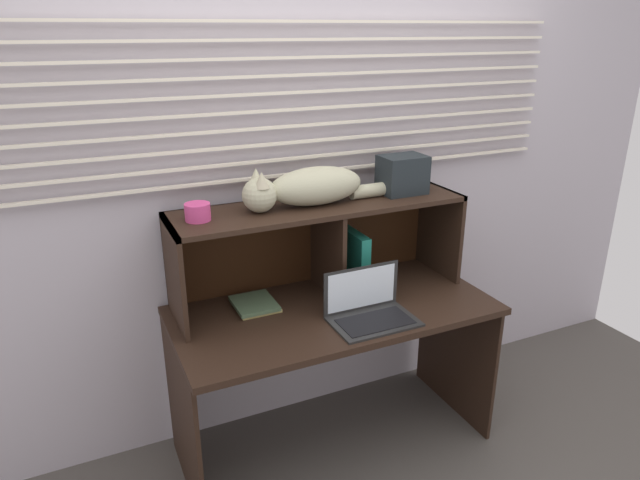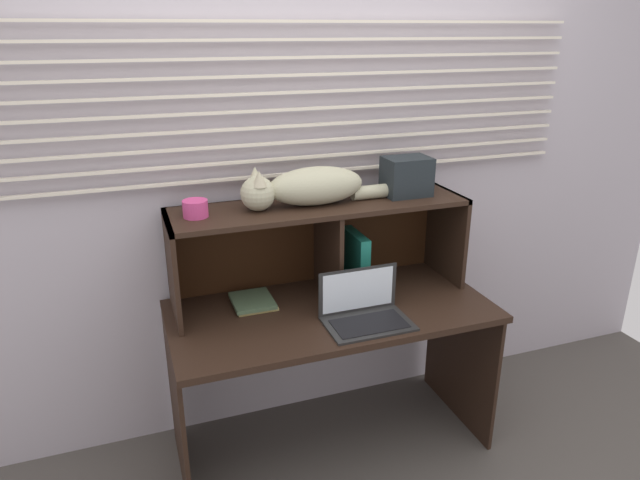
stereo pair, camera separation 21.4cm
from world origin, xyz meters
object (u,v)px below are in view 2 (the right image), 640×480
binder_upright (355,261)px  storage_box (407,176)px  laptop (365,311)px  cat (308,187)px  book_stack (253,301)px  small_basket (195,209)px

binder_upright → storage_box: 0.46m
laptop → storage_box: size_ratio=1.73×
laptop → binder_upright: binder_upright is taller
laptop → cat: bearing=116.0°
book_stack → small_basket: bearing=-179.5°
cat → book_stack: size_ratio=3.66×
cat → laptop: size_ratio=2.17×
laptop → book_stack: 0.51m
cat → laptop: bearing=-64.0°
book_stack → storage_box: bearing=-0.1°
book_stack → storage_box: storage_box is taller
book_stack → small_basket: size_ratio=2.06×
storage_box → laptop: bearing=-137.4°
binder_upright → small_basket: small_basket is taller
binder_upright → storage_box: size_ratio=1.36×
laptop → storage_box: storage_box is taller
storage_box → cat: bearing=-180.0°
laptop → small_basket: size_ratio=3.48×
binder_upright → small_basket: (-0.71, 0.00, 0.33)m
cat → small_basket: (-0.48, 0.00, -0.05)m
storage_box → book_stack: bearing=179.9°
cat → small_basket: size_ratio=7.54×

